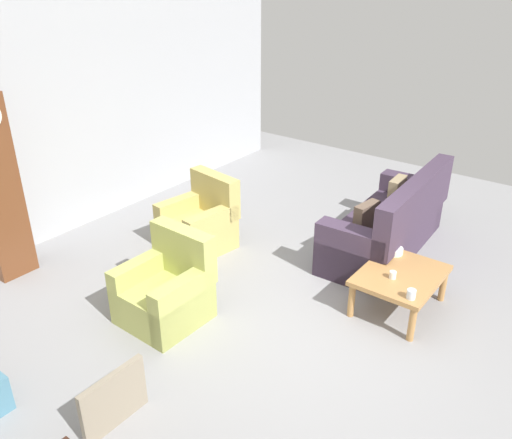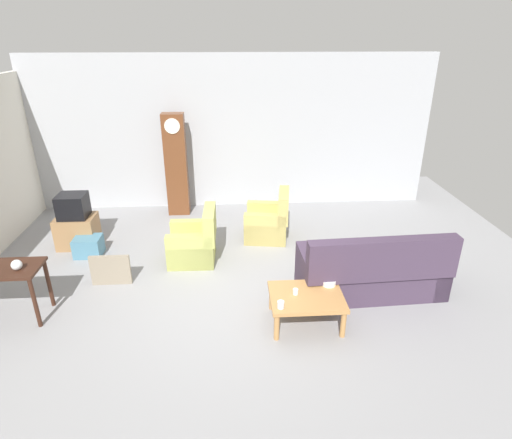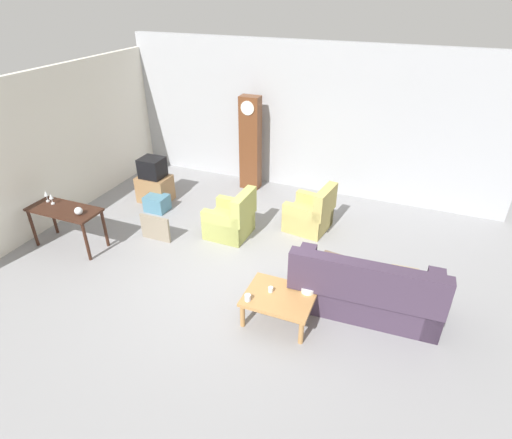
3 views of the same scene
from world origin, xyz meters
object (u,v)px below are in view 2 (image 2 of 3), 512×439
at_px(bowl_white_stacked, 329,282).
at_px(glass_dome_cloche, 17,265).
at_px(tv_crt, 73,206).
at_px(storage_box_blue, 88,246).
at_px(couch_floral, 372,273).
at_px(armchair_olive_near, 195,244).
at_px(cup_white_porcelain, 295,292).
at_px(coffee_table_wood, 306,299).
at_px(cup_blue_rimmed, 281,305).
at_px(grandfather_clock, 176,165).
at_px(armchair_olive_far, 269,223).
at_px(cup_cream_tall, 316,280).
at_px(framed_picture_leaning, 111,270).
at_px(tv_stand_cabinet, 78,231).

bearing_deg(bowl_white_stacked, glass_dome_cloche, 178.88).
height_order(tv_crt, storage_box_blue, tv_crt).
relative_size(couch_floral, armchair_olive_near, 2.32).
bearing_deg(cup_white_porcelain, glass_dome_cloche, 175.55).
bearing_deg(bowl_white_stacked, storage_box_blue, 153.75).
distance_m(coffee_table_wood, cup_blue_rimmed, 0.46).
xyz_separation_m(grandfather_clock, glass_dome_cloche, (-1.67, -3.58, -0.22)).
xyz_separation_m(armchair_olive_far, grandfather_clock, (-1.80, 1.31, 0.76)).
height_order(storage_box_blue, cup_blue_rimmed, cup_blue_rimmed).
bearing_deg(cup_blue_rimmed, grandfather_clock, 112.14).
relative_size(coffee_table_wood, cup_cream_tall, 11.66).
height_order(cup_white_porcelain, cup_cream_tall, cup_cream_tall).
height_order(coffee_table_wood, framed_picture_leaning, framed_picture_leaning).
bearing_deg(framed_picture_leaning, cup_blue_rimmed, -29.34).
height_order(coffee_table_wood, cup_cream_tall, cup_cream_tall).
height_order(armchair_olive_far, tv_stand_cabinet, armchair_olive_far).
height_order(framed_picture_leaning, glass_dome_cloche, glass_dome_cloche).
bearing_deg(framed_picture_leaning, storage_box_blue, 122.67).
relative_size(coffee_table_wood, grandfather_clock, 0.45).
bearing_deg(cup_white_porcelain, cup_cream_tall, 39.72).
distance_m(tv_crt, cup_white_porcelain, 4.35).
height_order(armchair_olive_far, framed_picture_leaning, armchair_olive_far).
distance_m(glass_dome_cloche, cup_cream_tall, 3.92).
bearing_deg(cup_blue_rimmed, coffee_table_wood, 34.63).
xyz_separation_m(armchair_olive_near, cup_cream_tall, (1.76, -1.51, 0.16)).
xyz_separation_m(tv_crt, bowl_white_stacked, (4.07, -2.24, -0.32)).
xyz_separation_m(coffee_table_wood, tv_stand_cabinet, (-3.73, 2.47, -0.08)).
height_order(grandfather_clock, cup_cream_tall, grandfather_clock).
xyz_separation_m(grandfather_clock, framed_picture_leaning, (-0.76, -2.77, -0.82)).
bearing_deg(grandfather_clock, framed_picture_leaning, -105.32).
xyz_separation_m(tv_crt, framed_picture_leaning, (0.91, -1.35, -0.53)).
height_order(couch_floral, grandfather_clock, grandfather_clock).
bearing_deg(armchair_olive_far, grandfather_clock, 143.91).
bearing_deg(cup_cream_tall, bowl_white_stacked, -21.95).
bearing_deg(tv_stand_cabinet, armchair_olive_near, -17.25).
bearing_deg(cup_cream_tall, cup_blue_rimmed, -134.69).
bearing_deg(storage_box_blue, armchair_olive_near, -8.94).
distance_m(coffee_table_wood, tv_crt, 4.49).
bearing_deg(cup_cream_tall, glass_dome_cloche, 179.81).
relative_size(grandfather_clock, framed_picture_leaning, 3.52).
bearing_deg(glass_dome_cloche, cup_blue_rimmed, -9.59).
relative_size(couch_floral, glass_dome_cloche, 15.64).
xyz_separation_m(armchair_olive_far, cup_white_porcelain, (0.12, -2.55, 0.16)).
distance_m(cup_cream_tall, bowl_white_stacked, 0.18).
distance_m(grandfather_clock, cup_white_porcelain, 4.35).
distance_m(tv_crt, glass_dome_cloche, 2.16).
distance_m(tv_stand_cabinet, storage_box_blue, 0.48).
height_order(tv_stand_cabinet, cup_blue_rimmed, tv_stand_cabinet).
distance_m(coffee_table_wood, tv_stand_cabinet, 4.47).
bearing_deg(glass_dome_cloche, bowl_white_stacked, -1.12).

